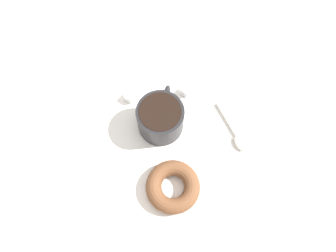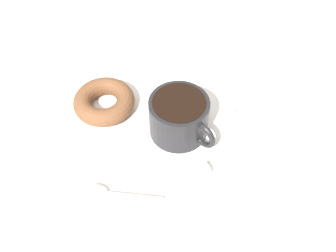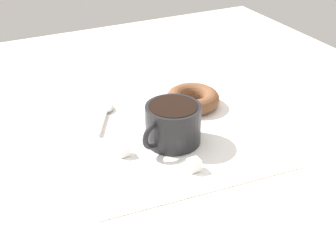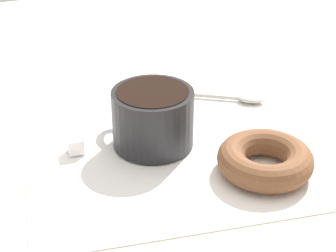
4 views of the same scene
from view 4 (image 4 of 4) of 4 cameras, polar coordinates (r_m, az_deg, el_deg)
ground_plane at (r=70.21cm, az=0.84°, el=-1.14°), size 120.00×120.00×2.00cm
napkin at (r=67.09cm, az=0.00°, el=-1.59°), size 35.75×35.75×0.30cm
coffee_cup at (r=64.80cm, az=-1.63°, el=1.00°), size 9.48×11.77×6.89cm
donut at (r=61.62cm, az=9.84°, el=-3.38°), size 10.48×10.48×3.08cm
spoon at (r=76.54cm, az=7.36°, el=2.86°), size 11.13×6.82×0.90cm
sugar_cube at (r=73.79cm, az=-3.72°, el=2.36°), size 1.70×1.70×1.70cm
sugar_cube_extra at (r=65.28cm, az=-9.37°, el=-1.91°), size 1.84×1.84×1.84cm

